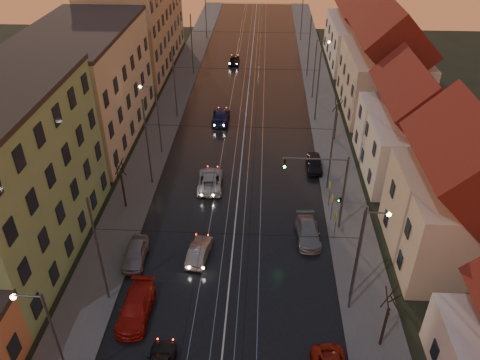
% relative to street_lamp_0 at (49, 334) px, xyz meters
% --- Properties ---
extents(road, '(16.00, 120.00, 0.04)m').
position_rel_street_lamp_0_xyz_m(road, '(9.10, 38.00, -4.87)').
color(road, black).
rests_on(road, ground).
extents(sidewalk_left, '(4.00, 120.00, 0.15)m').
position_rel_street_lamp_0_xyz_m(sidewalk_left, '(-0.90, 38.00, -4.81)').
color(sidewalk_left, '#4C4C4C').
rests_on(sidewalk_left, ground).
extents(sidewalk_right, '(4.00, 120.00, 0.15)m').
position_rel_street_lamp_0_xyz_m(sidewalk_right, '(19.10, 38.00, -4.81)').
color(sidewalk_right, '#4C4C4C').
rests_on(sidewalk_right, ground).
extents(tram_rail_0, '(0.06, 120.00, 0.03)m').
position_rel_street_lamp_0_xyz_m(tram_rail_0, '(6.90, 38.00, -4.83)').
color(tram_rail_0, gray).
rests_on(tram_rail_0, road).
extents(tram_rail_1, '(0.06, 120.00, 0.03)m').
position_rel_street_lamp_0_xyz_m(tram_rail_1, '(8.33, 38.00, -4.83)').
color(tram_rail_1, gray).
rests_on(tram_rail_1, road).
extents(tram_rail_2, '(0.06, 120.00, 0.03)m').
position_rel_street_lamp_0_xyz_m(tram_rail_2, '(9.87, 38.00, -4.83)').
color(tram_rail_2, gray).
rests_on(tram_rail_2, road).
extents(tram_rail_3, '(0.06, 120.00, 0.03)m').
position_rel_street_lamp_0_xyz_m(tram_rail_3, '(11.30, 38.00, -4.83)').
color(tram_rail_3, gray).
rests_on(tram_rail_3, road).
extents(apartment_left_2, '(10.00, 20.00, 12.00)m').
position_rel_street_lamp_0_xyz_m(apartment_left_2, '(-8.40, 32.00, 1.11)').
color(apartment_left_2, '#C1B895').
rests_on(apartment_left_2, ground).
extents(apartment_left_3, '(10.00, 24.00, 14.00)m').
position_rel_street_lamp_0_xyz_m(apartment_left_3, '(-8.40, 56.00, 2.11)').
color(apartment_left_3, tan).
rests_on(apartment_left_3, ground).
extents(house_right_1, '(8.67, 10.20, 10.80)m').
position_rel_street_lamp_0_xyz_m(house_right_1, '(26.10, 13.00, 0.56)').
color(house_right_1, beige).
rests_on(house_right_1, ground).
extents(house_right_2, '(9.18, 12.24, 9.20)m').
position_rel_street_lamp_0_xyz_m(house_right_2, '(26.10, 26.00, -0.24)').
color(house_right_2, silver).
rests_on(house_right_2, ground).
extents(house_right_3, '(9.18, 14.28, 11.50)m').
position_rel_street_lamp_0_xyz_m(house_right_3, '(26.10, 41.00, 0.92)').
color(house_right_3, beige).
rests_on(house_right_3, ground).
extents(house_right_4, '(9.18, 16.32, 10.00)m').
position_rel_street_lamp_0_xyz_m(house_right_4, '(26.10, 59.00, 0.16)').
color(house_right_4, silver).
rests_on(house_right_4, ground).
extents(catenary_pole_l_1, '(0.16, 0.16, 9.00)m').
position_rel_street_lamp_0_xyz_m(catenary_pole_l_1, '(0.50, 7.00, -0.39)').
color(catenary_pole_l_1, '#595B60').
rests_on(catenary_pole_l_1, ground).
extents(catenary_pole_r_1, '(0.16, 0.16, 9.00)m').
position_rel_street_lamp_0_xyz_m(catenary_pole_r_1, '(17.70, 7.00, -0.39)').
color(catenary_pole_r_1, '#595B60').
rests_on(catenary_pole_r_1, ground).
extents(catenary_pole_l_2, '(0.16, 0.16, 9.00)m').
position_rel_street_lamp_0_xyz_m(catenary_pole_l_2, '(0.50, 22.00, -0.39)').
color(catenary_pole_l_2, '#595B60').
rests_on(catenary_pole_l_2, ground).
extents(catenary_pole_r_2, '(0.16, 0.16, 9.00)m').
position_rel_street_lamp_0_xyz_m(catenary_pole_r_2, '(17.70, 22.00, -0.39)').
color(catenary_pole_r_2, '#595B60').
rests_on(catenary_pole_r_2, ground).
extents(catenary_pole_l_3, '(0.16, 0.16, 9.00)m').
position_rel_street_lamp_0_xyz_m(catenary_pole_l_3, '(0.50, 37.00, -0.39)').
color(catenary_pole_l_3, '#595B60').
rests_on(catenary_pole_l_3, ground).
extents(catenary_pole_r_3, '(0.16, 0.16, 9.00)m').
position_rel_street_lamp_0_xyz_m(catenary_pole_r_3, '(17.70, 37.00, -0.39)').
color(catenary_pole_r_3, '#595B60').
rests_on(catenary_pole_r_3, ground).
extents(catenary_pole_l_4, '(0.16, 0.16, 9.00)m').
position_rel_street_lamp_0_xyz_m(catenary_pole_l_4, '(0.50, 52.00, -0.39)').
color(catenary_pole_l_4, '#595B60').
rests_on(catenary_pole_l_4, ground).
extents(catenary_pole_r_4, '(0.16, 0.16, 9.00)m').
position_rel_street_lamp_0_xyz_m(catenary_pole_r_4, '(17.70, 52.00, -0.39)').
color(catenary_pole_r_4, '#595B60').
rests_on(catenary_pole_r_4, ground).
extents(catenary_pole_l_5, '(0.16, 0.16, 9.00)m').
position_rel_street_lamp_0_xyz_m(catenary_pole_l_5, '(0.50, 70.00, -0.39)').
color(catenary_pole_l_5, '#595B60').
rests_on(catenary_pole_l_5, ground).
extents(catenary_pole_r_5, '(0.16, 0.16, 9.00)m').
position_rel_street_lamp_0_xyz_m(catenary_pole_r_5, '(17.70, 70.00, -0.39)').
color(catenary_pole_r_5, '#595B60').
rests_on(catenary_pole_r_5, ground).
extents(street_lamp_0, '(1.75, 0.32, 8.00)m').
position_rel_street_lamp_0_xyz_m(street_lamp_0, '(0.00, 0.00, 0.00)').
color(street_lamp_0, '#595B60').
rests_on(street_lamp_0, ground).
extents(street_lamp_1, '(1.75, 0.32, 8.00)m').
position_rel_street_lamp_0_xyz_m(street_lamp_1, '(18.21, 8.00, 0.00)').
color(street_lamp_1, '#595B60').
rests_on(street_lamp_1, ground).
extents(street_lamp_2, '(1.75, 0.32, 8.00)m').
position_rel_street_lamp_0_xyz_m(street_lamp_2, '(0.00, 28.00, 0.00)').
color(street_lamp_2, '#595B60').
rests_on(street_lamp_2, ground).
extents(street_lamp_3, '(1.75, 0.32, 8.00)m').
position_rel_street_lamp_0_xyz_m(street_lamp_3, '(18.21, 44.00, 0.00)').
color(street_lamp_3, '#595B60').
rests_on(street_lamp_3, ground).
extents(traffic_light_mast, '(5.30, 0.32, 7.20)m').
position_rel_street_lamp_0_xyz_m(traffic_light_mast, '(17.10, 16.00, -0.29)').
color(traffic_light_mast, '#595B60').
rests_on(traffic_light_mast, ground).
extents(bare_tree_0, '(1.09, 1.09, 5.11)m').
position_rel_street_lamp_0_xyz_m(bare_tree_0, '(-1.09, 18.00, -2.40)').
color(bare_tree_0, black).
rests_on(bare_tree_0, ground).
extents(bare_tree_1, '(1.09, 1.09, 5.11)m').
position_rel_street_lamp_0_xyz_m(bare_tree_1, '(19.31, 4.00, -2.40)').
color(bare_tree_1, black).
rests_on(bare_tree_1, ground).
extents(bare_tree_2, '(1.09, 1.09, 5.11)m').
position_rel_street_lamp_0_xyz_m(bare_tree_2, '(19.51, 32.00, -2.40)').
color(bare_tree_2, black).
rests_on(bare_tree_2, ground).
extents(driving_car_1, '(1.86, 4.06, 1.29)m').
position_rel_street_lamp_0_xyz_m(driving_car_1, '(6.51, 11.68, -4.24)').
color(driving_car_1, gray).
rests_on(driving_car_1, ground).
extents(driving_car_2, '(2.61, 5.17, 1.40)m').
position_rel_street_lamp_0_xyz_m(driving_car_2, '(6.29, 21.84, -4.18)').
color(driving_car_2, '#B5B5B5').
rests_on(driving_car_2, ground).
extents(driving_car_3, '(2.07, 4.99, 1.44)m').
position_rel_street_lamp_0_xyz_m(driving_car_3, '(6.08, 36.15, -4.16)').
color(driving_car_3, '#181B49').
rests_on(driving_car_3, ground).
extents(driving_car_4, '(1.69, 4.14, 1.41)m').
position_rel_street_lamp_0_xyz_m(driving_car_4, '(6.38, 57.16, -4.18)').
color(driving_car_4, black).
rests_on(driving_car_4, ground).
extents(parked_left_2, '(2.08, 4.94, 1.42)m').
position_rel_street_lamp_0_xyz_m(parked_left_2, '(2.87, 5.66, -4.17)').
color(parked_left_2, '#AB1711').
rests_on(parked_left_2, ground).
extents(parked_left_3, '(1.70, 4.05, 1.37)m').
position_rel_street_lamp_0_xyz_m(parked_left_3, '(1.50, 11.15, -4.20)').
color(parked_left_3, '#98989E').
rests_on(parked_left_3, ground).
extents(parked_right_1, '(2.09, 4.64, 1.32)m').
position_rel_street_lamp_0_xyz_m(parked_right_1, '(15.30, 14.50, -4.23)').
color(parked_right_1, gray).
rests_on(parked_right_1, ground).
extents(parked_right_2, '(1.60, 3.92, 1.33)m').
position_rel_street_lamp_0_xyz_m(parked_right_2, '(16.70, 25.54, -4.22)').
color(parked_right_2, black).
rests_on(parked_right_2, ground).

